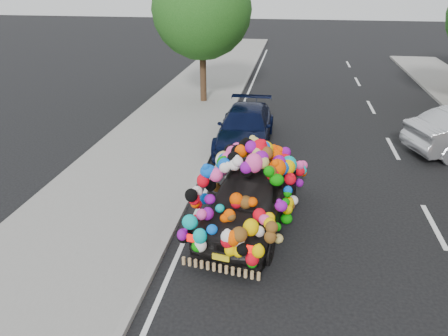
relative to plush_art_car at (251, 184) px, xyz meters
name	(u,v)px	position (x,y,z in m)	size (l,w,h in m)	color
ground	(278,214)	(0.64, 0.58, -1.05)	(100.00, 100.00, 0.00)	black
sidewalk	(111,199)	(-3.66, 0.58, -0.99)	(4.00, 60.00, 0.12)	gray
kerb	(185,204)	(-1.71, 0.58, -0.99)	(0.15, 60.00, 0.13)	gray
lane_markings	(434,226)	(4.24, 0.58, -1.05)	(6.00, 50.00, 0.01)	silver
tree_near_sidewalk	(202,9)	(-3.16, 10.08, 2.97)	(4.20, 4.20, 6.13)	#332114
plush_art_car	(251,184)	(0.00, 0.00, 0.00)	(2.72, 4.63, 2.07)	black
navy_sedan	(245,127)	(-0.71, 5.12, -0.42)	(1.76, 4.34, 1.26)	black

